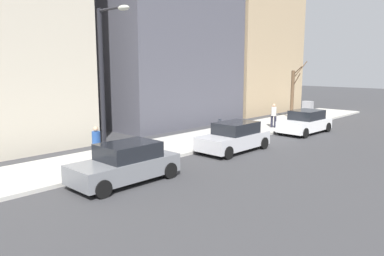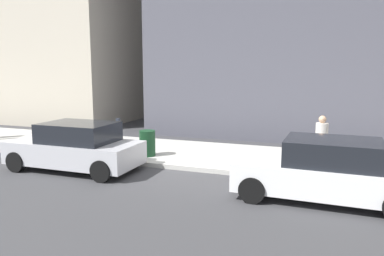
% 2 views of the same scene
% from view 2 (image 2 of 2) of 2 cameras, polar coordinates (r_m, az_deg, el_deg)
% --- Properties ---
extents(ground_plane, '(120.00, 120.00, 0.00)m').
position_cam_2_polar(ground_plane, '(11.94, -2.03, -6.46)').
color(ground_plane, '#38383A').
extents(sidewalk, '(4.00, 36.00, 0.15)m').
position_cam_2_polar(sidewalk, '(13.73, 1.11, -4.07)').
color(sidewalk, '#B2AFA8').
rests_on(sidewalk, ground).
extents(parked_car_white, '(2.02, 4.25, 1.52)m').
position_cam_2_polar(parked_car_white, '(9.68, 19.68, -6.18)').
color(parked_car_white, white).
rests_on(parked_car_white, ground).
extents(parked_car_silver, '(1.93, 4.21, 1.52)m').
position_cam_2_polar(parked_car_silver, '(12.38, -17.31, -2.80)').
color(parked_car_silver, '#B7B7BC').
rests_on(parked_car_silver, ground).
extents(parking_meter, '(0.14, 0.10, 1.35)m').
position_cam_2_polar(parking_meter, '(13.19, -11.15, -0.78)').
color(parking_meter, slate).
rests_on(parking_meter, sidewalk).
extents(trash_bin, '(0.56, 0.56, 0.90)m').
position_cam_2_polar(trash_bin, '(13.22, -6.82, -2.31)').
color(trash_bin, '#14381E').
rests_on(trash_bin, sidewalk).
extents(pedestrian_near_meter, '(0.39, 0.36, 1.66)m').
position_cam_2_polar(pedestrian_near_meter, '(11.85, 19.11, -1.68)').
color(pedestrian_near_meter, '#1E1E2D').
rests_on(pedestrian_near_meter, sidewalk).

